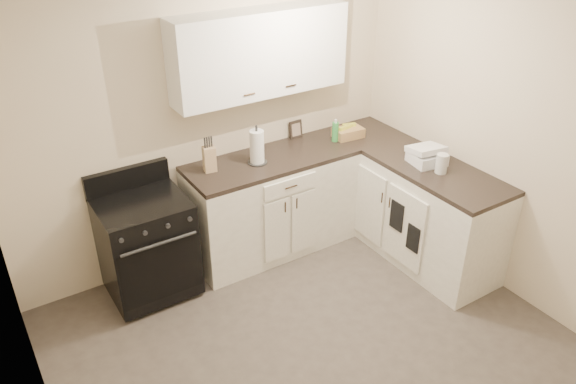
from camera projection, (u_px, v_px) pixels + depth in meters
floor at (330, 363)px, 4.10m from camera, size 3.60×3.60×0.00m
ceiling at (347, 12)px, 2.88m from camera, size 3.60×3.60×0.00m
wall_back at (210, 125)px, 4.81m from camera, size 3.60×0.00×3.60m
wall_right at (523, 152)px, 4.34m from camera, size 0.00×3.60×3.60m
wall_left at (31, 328)px, 2.64m from camera, size 0.00×3.60×3.60m
base_cabinets_back at (272, 206)px, 5.18m from camera, size 1.55×0.60×0.90m
base_cabinets_right at (407, 204)px, 5.21m from camera, size 0.60×1.90×0.90m
countertop_back at (271, 160)px, 4.95m from camera, size 1.55×0.60×0.04m
countertop_right at (413, 159)px, 4.98m from camera, size 0.60×1.90×0.04m
upper_cabinets at (260, 53)px, 4.61m from camera, size 1.55×0.30×0.70m
stove at (148, 247)px, 4.59m from camera, size 0.69×0.59×0.84m
knife_block at (209, 159)px, 4.68m from camera, size 0.11×0.11×0.22m
paper_towel at (257, 147)px, 4.79m from camera, size 0.16×0.16×0.30m
soap_bottle at (335, 132)px, 5.22m from camera, size 0.08×0.08×0.18m
picture_frame at (296, 129)px, 5.29m from camera, size 0.13×0.04×0.17m
wicker_basket at (348, 133)px, 5.32m from camera, size 0.29×0.20×0.09m
countertop_grill at (427, 158)px, 4.83m from camera, size 0.31×0.30×0.10m
glass_jar at (442, 164)px, 4.66m from camera, size 0.13×0.13×0.17m
oven_mitt_near at (413, 238)px, 4.76m from camera, size 0.02×0.14×0.24m
oven_mitt_far at (397, 216)px, 4.87m from camera, size 0.02×0.15×0.27m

